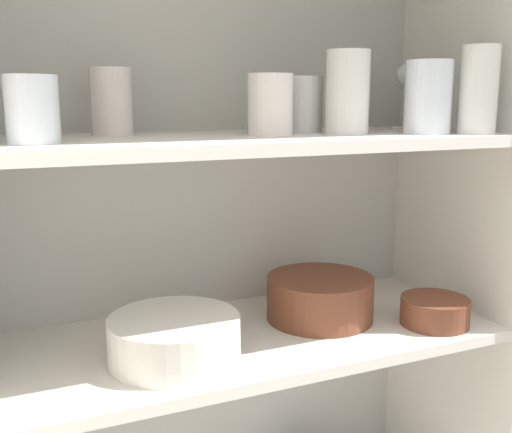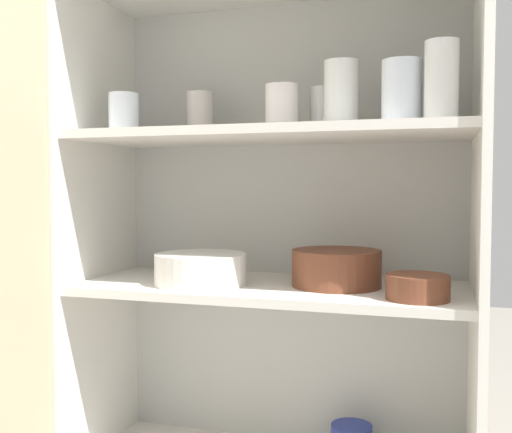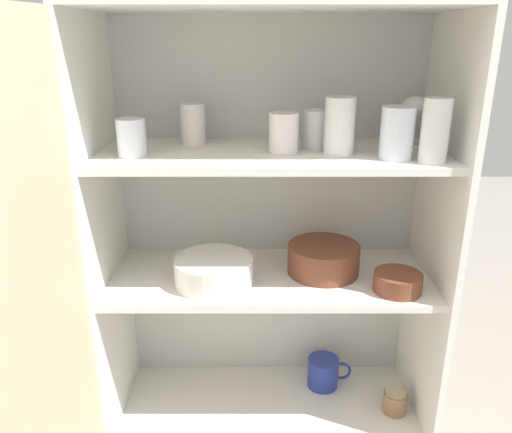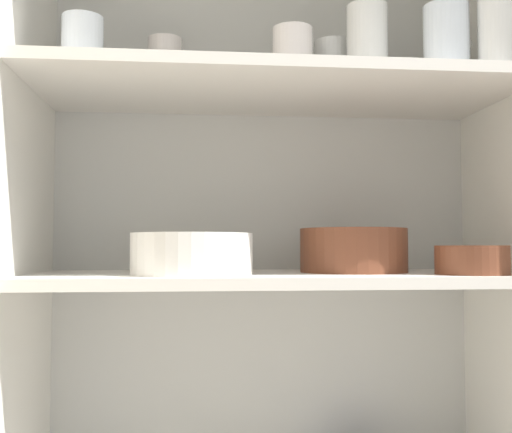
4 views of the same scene
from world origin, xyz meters
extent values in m
cube|color=silver|center=(0.00, 0.37, 0.72)|extent=(0.92, 0.02, 1.45)
cube|color=white|center=(0.45, 0.18, 0.72)|extent=(0.02, 0.40, 1.45)
cube|color=silver|center=(0.00, 0.18, 0.74)|extent=(0.89, 0.36, 0.02)
cube|color=silver|center=(0.00, 0.18, 1.10)|extent=(0.89, 0.36, 0.02)
cylinder|color=white|center=(0.17, 0.14, 1.18)|extent=(0.08, 0.08, 0.14)
cylinder|color=white|center=(0.12, 0.22, 1.16)|extent=(0.07, 0.07, 0.10)
cylinder|color=white|center=(-0.34, 0.12, 1.15)|extent=(0.07, 0.07, 0.09)
cylinder|color=white|center=(0.30, 0.09, 1.17)|extent=(0.08, 0.08, 0.13)
cylinder|color=silver|center=(-0.21, 0.27, 1.16)|extent=(0.07, 0.07, 0.11)
cylinder|color=silver|center=(0.03, 0.16, 1.16)|extent=(0.08, 0.08, 0.10)
cylinder|color=white|center=(0.37, 0.05, 1.18)|extent=(0.06, 0.06, 0.15)
cylinder|color=white|center=(0.38, 0.23, 1.11)|extent=(0.07, 0.07, 0.01)
cylinder|color=white|center=(0.38, 0.23, 1.15)|extent=(0.01, 0.01, 0.07)
ellipsoid|color=white|center=(0.38, 0.23, 1.21)|extent=(0.07, 0.07, 0.05)
cylinder|color=white|center=(-0.15, 0.13, 0.76)|extent=(0.21, 0.21, 0.01)
cylinder|color=white|center=(-0.15, 0.13, 0.77)|extent=(0.21, 0.21, 0.01)
cylinder|color=white|center=(-0.15, 0.13, 0.78)|extent=(0.21, 0.21, 0.01)
cylinder|color=white|center=(-0.15, 0.13, 0.78)|extent=(0.21, 0.21, 0.01)
cylinder|color=white|center=(-0.15, 0.13, 0.79)|extent=(0.21, 0.21, 0.01)
cylinder|color=white|center=(-0.15, 0.13, 0.80)|extent=(0.21, 0.21, 0.01)
cylinder|color=white|center=(-0.15, 0.13, 0.81)|extent=(0.21, 0.21, 0.01)
cylinder|color=white|center=(-0.15, 0.13, 0.82)|extent=(0.21, 0.21, 0.01)
cylinder|color=brown|center=(0.15, 0.19, 0.79)|extent=(0.20, 0.20, 0.08)
torus|color=brown|center=(0.15, 0.19, 0.83)|extent=(0.20, 0.20, 0.01)
cylinder|color=brown|center=(0.33, 0.08, 0.78)|extent=(0.13, 0.13, 0.05)
torus|color=brown|center=(0.33, 0.08, 0.80)|extent=(0.13, 0.13, 0.01)
camera|label=1|loc=(-0.40, -0.75, 1.17)|focal=42.00mm
camera|label=2|loc=(0.37, -1.15, 0.98)|focal=42.00mm
camera|label=3|loc=(-0.04, -1.09, 1.38)|focal=35.00mm
camera|label=4|loc=(-0.14, -0.92, 0.80)|focal=42.00mm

